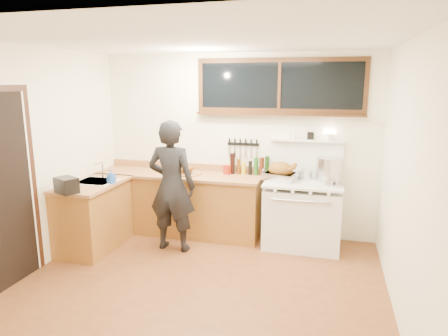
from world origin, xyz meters
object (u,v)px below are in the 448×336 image
(cutting_board, at_px, (186,171))
(roast_turkey, at_px, (281,172))
(vintage_stove, at_px, (302,213))
(man, at_px, (172,186))

(cutting_board, height_order, roast_turkey, roast_turkey)
(vintage_stove, height_order, cutting_board, vintage_stove)
(man, xyz_separation_m, roast_turkey, (1.34, 0.59, 0.13))
(vintage_stove, distance_m, cutting_board, 1.72)
(vintage_stove, xyz_separation_m, man, (-1.66, -0.56, 0.40))
(cutting_board, distance_m, roast_turkey, 1.34)
(vintage_stove, distance_m, man, 1.79)
(man, xyz_separation_m, cutting_board, (0.00, 0.55, 0.08))
(cutting_board, bearing_deg, vintage_stove, 0.53)
(man, bearing_deg, vintage_stove, 18.72)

